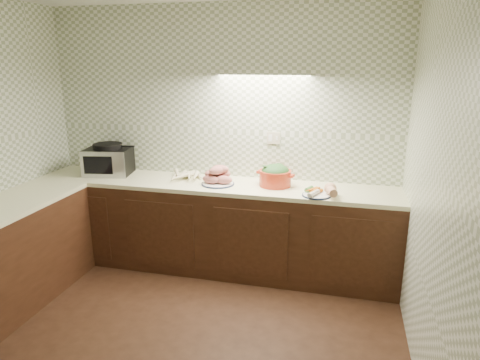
% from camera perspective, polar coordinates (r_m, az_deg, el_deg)
% --- Properties ---
extents(room, '(3.60, 3.60, 2.60)m').
position_cam_1_polar(room, '(2.69, -13.62, 5.93)').
color(room, black).
rests_on(room, ground).
extents(counter, '(3.60, 3.60, 0.90)m').
position_cam_1_polar(counter, '(3.94, -16.90, -9.23)').
color(counter, black).
rests_on(counter, ground).
extents(toaster_oven, '(0.51, 0.43, 0.33)m').
position_cam_1_polar(toaster_oven, '(4.70, -17.14, 2.57)').
color(toaster_oven, black).
rests_on(toaster_oven, counter).
extents(parsnip_pile, '(0.34, 0.40, 0.07)m').
position_cam_1_polar(parsnip_pile, '(4.31, -6.62, 0.37)').
color(parsnip_pile, beige).
rests_on(parsnip_pile, counter).
extents(sweet_potato_plate, '(0.32, 0.32, 0.19)m').
position_cam_1_polar(sweet_potato_plate, '(4.14, -2.96, 0.45)').
color(sweet_potato_plate, '#121C3C').
rests_on(sweet_potato_plate, counter).
extents(onion_bowl, '(0.14, 0.14, 0.10)m').
position_cam_1_polar(onion_bowl, '(4.30, -2.55, 0.51)').
color(onion_bowl, black).
rests_on(onion_bowl, counter).
extents(dutch_oven, '(0.38, 0.37, 0.21)m').
position_cam_1_polar(dutch_oven, '(4.09, 4.72, 0.62)').
color(dutch_oven, red).
rests_on(dutch_oven, counter).
extents(veg_plate, '(0.31, 0.29, 0.12)m').
position_cam_1_polar(veg_plate, '(3.86, 10.95, -1.45)').
color(veg_plate, '#121C3C').
rests_on(veg_plate, counter).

